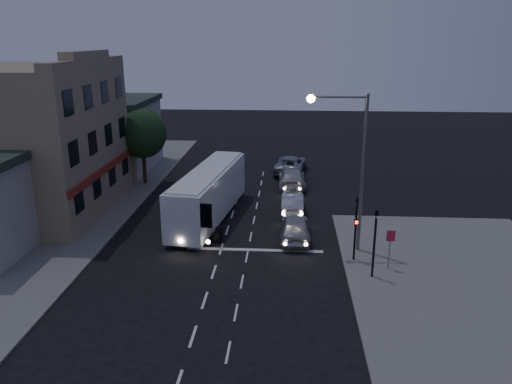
# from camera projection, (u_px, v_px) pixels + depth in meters

# --- Properties ---
(ground) EXTENTS (120.00, 120.00, 0.00)m
(ground) POSITION_uv_depth(u_px,v_px,m) (216.00, 264.00, 27.55)
(ground) COLOR black
(sidewalk_near) EXTENTS (12.00, 24.00, 0.12)m
(sidewalk_near) POSITION_uv_depth(u_px,v_px,m) (485.00, 308.00, 22.91)
(sidewalk_near) COLOR slate
(sidewalk_near) RESTS_ON ground
(sidewalk_far) EXTENTS (12.00, 50.00, 0.12)m
(sidewalk_far) POSITION_uv_depth(u_px,v_px,m) (53.00, 210.00, 35.95)
(sidewalk_far) COLOR slate
(sidewalk_far) RESTS_ON ground
(road_markings) EXTENTS (8.00, 30.55, 0.01)m
(road_markings) POSITION_uv_depth(u_px,v_px,m) (245.00, 241.00, 30.62)
(road_markings) COLOR silver
(road_markings) RESTS_ON ground
(tour_bus) EXTENTS (3.88, 11.65, 3.50)m
(tour_bus) POSITION_uv_depth(u_px,v_px,m) (209.00, 192.00, 33.81)
(tour_bus) COLOR white
(tour_bus) RESTS_ON ground
(car_suv) EXTENTS (1.84, 4.57, 1.56)m
(car_suv) POSITION_uv_depth(u_px,v_px,m) (295.00, 227.00, 30.66)
(car_suv) COLOR #BBBBBD
(car_suv) RESTS_ON ground
(car_sedan_a) EXTENTS (1.51, 4.33, 1.43)m
(car_sedan_a) POSITION_uv_depth(u_px,v_px,m) (292.00, 203.00, 35.40)
(car_sedan_a) COLOR silver
(car_sedan_a) RESTS_ON ground
(car_sedan_b) EXTENTS (2.23, 5.28, 1.52)m
(car_sedan_b) POSITION_uv_depth(u_px,v_px,m) (292.00, 178.00, 41.37)
(car_sedan_b) COLOR silver
(car_sedan_b) RESTS_ON ground
(car_sedan_c) EXTENTS (3.18, 5.84, 1.55)m
(car_sedan_c) POSITION_uv_depth(u_px,v_px,m) (290.00, 164.00, 45.81)
(car_sedan_c) COLOR #9897A7
(car_sedan_c) RESTS_ON ground
(traffic_signal_main) EXTENTS (0.25, 0.35, 4.10)m
(traffic_signal_main) POSITION_uv_depth(u_px,v_px,m) (356.00, 221.00, 27.09)
(traffic_signal_main) COLOR black
(traffic_signal_main) RESTS_ON sidewalk_near
(traffic_signal_side) EXTENTS (0.18, 0.15, 4.10)m
(traffic_signal_side) POSITION_uv_depth(u_px,v_px,m) (375.00, 235.00, 25.17)
(traffic_signal_side) COLOR black
(traffic_signal_side) RESTS_ON sidewalk_near
(regulatory_sign) EXTENTS (0.45, 0.12, 2.20)m
(regulatory_sign) POSITION_uv_depth(u_px,v_px,m) (390.00, 243.00, 26.27)
(regulatory_sign) COLOR slate
(regulatory_sign) RESTS_ON sidewalk_near
(streetlight) EXTENTS (3.32, 0.44, 9.00)m
(streetlight) POSITION_uv_depth(u_px,v_px,m) (352.00, 155.00, 27.47)
(streetlight) COLOR slate
(streetlight) RESTS_ON sidewalk_near
(main_building) EXTENTS (10.12, 12.00, 11.00)m
(main_building) POSITION_uv_depth(u_px,v_px,m) (31.00, 140.00, 34.49)
(main_building) COLOR #9C8465
(main_building) RESTS_ON sidewalk_far
(low_building_north) EXTENTS (9.40, 9.40, 6.50)m
(low_building_north) POSITION_uv_depth(u_px,v_px,m) (102.00, 133.00, 46.42)
(low_building_north) COLOR #A3A09A
(low_building_north) RESTS_ON sidewalk_far
(street_tree) EXTENTS (4.00, 4.00, 6.20)m
(street_tree) POSITION_uv_depth(u_px,v_px,m) (142.00, 132.00, 41.02)
(street_tree) COLOR black
(street_tree) RESTS_ON sidewalk_far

